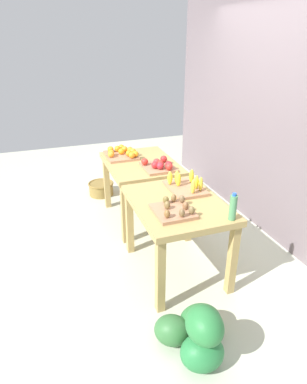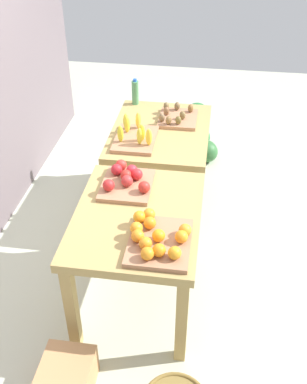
% 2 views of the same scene
% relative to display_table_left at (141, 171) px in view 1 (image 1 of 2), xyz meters
% --- Properties ---
extents(ground_plane, '(8.00, 8.00, 0.00)m').
position_rel_display_table_left_xyz_m(ground_plane, '(0.56, 0.00, -0.66)').
color(ground_plane, '#B9BEA7').
extents(back_wall, '(4.40, 0.12, 3.00)m').
position_rel_display_table_left_xyz_m(back_wall, '(0.56, 1.35, 0.84)').
color(back_wall, slate).
rests_on(back_wall, ground_plane).
extents(display_table_left, '(1.04, 0.80, 0.77)m').
position_rel_display_table_left_xyz_m(display_table_left, '(0.00, 0.00, 0.00)').
color(display_table_left, tan).
rests_on(display_table_left, ground_plane).
extents(display_table_right, '(1.04, 0.80, 0.77)m').
position_rel_display_table_left_xyz_m(display_table_right, '(1.12, 0.00, 0.00)').
color(display_table_right, tan).
rests_on(display_table_right, ground_plane).
extents(orange_bin, '(0.45, 0.37, 0.11)m').
position_rel_display_table_left_xyz_m(orange_bin, '(-0.26, -0.16, 0.16)').
color(orange_bin, '#A67454').
rests_on(orange_bin, display_table_left).
extents(apple_bin, '(0.41, 0.34, 0.11)m').
position_rel_display_table_left_xyz_m(apple_bin, '(0.29, 0.12, 0.16)').
color(apple_bin, '#A67454').
rests_on(apple_bin, display_table_left).
extents(banana_crate, '(0.44, 0.32, 0.17)m').
position_rel_display_table_left_xyz_m(banana_crate, '(0.91, 0.17, 0.16)').
color(banana_crate, '#A67454').
rests_on(banana_crate, display_table_right).
extents(kiwi_bin, '(0.36, 0.32, 0.10)m').
position_rel_display_table_left_xyz_m(kiwi_bin, '(1.31, -0.12, 0.15)').
color(kiwi_bin, '#A67454').
rests_on(kiwi_bin, display_table_right).
extents(water_bottle, '(0.06, 0.06, 0.24)m').
position_rel_display_table_left_xyz_m(water_bottle, '(1.57, 0.29, 0.23)').
color(water_bottle, '#4C8C59').
rests_on(water_bottle, display_table_right).
extents(watermelon_pile, '(0.59, 0.60, 0.52)m').
position_rel_display_table_left_xyz_m(watermelon_pile, '(2.06, -0.24, -0.47)').
color(watermelon_pile, '#25733A').
rests_on(watermelon_pile, ground_plane).
extents(wicker_basket, '(0.37, 0.37, 0.19)m').
position_rel_display_table_left_xyz_m(wicker_basket, '(-0.87, -0.35, -0.56)').
color(wicker_basket, olive).
rests_on(wicker_basket, ground_plane).
extents(cardboard_produce_box, '(0.40, 0.30, 0.23)m').
position_rel_display_table_left_xyz_m(cardboard_produce_box, '(-0.81, 0.30, -0.54)').
color(cardboard_produce_box, tan).
rests_on(cardboard_produce_box, ground_plane).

